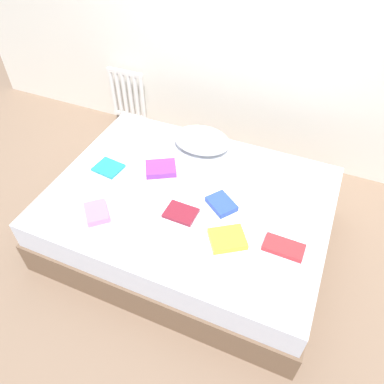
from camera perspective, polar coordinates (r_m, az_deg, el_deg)
ground_plane at (r=3.01m, az=-0.38°, el=-7.10°), size 8.00×8.00×0.00m
back_wall at (r=3.29m, az=10.08°, el=27.08°), size 6.00×0.10×2.80m
bed at (r=2.82m, az=-0.40°, el=-4.01°), size 2.00×1.50×0.50m
radiator at (r=4.04m, az=-9.90°, el=14.52°), size 0.39×0.04×0.54m
pillow at (r=3.00m, az=1.50°, el=7.98°), size 0.46×0.34×0.15m
textbook_pink at (r=2.57m, az=-14.46°, el=-3.08°), size 0.24×0.24×0.05m
textbook_white at (r=2.55m, az=-7.65°, el=-2.53°), size 0.22×0.18×0.03m
textbook_teal at (r=2.90m, az=-12.75°, el=3.66°), size 0.22×0.19×0.02m
textbook_yellow at (r=2.36m, az=5.47°, el=-7.19°), size 0.29×0.28×0.04m
textbook_purple at (r=2.82m, az=-4.82°, el=3.62°), size 0.28×0.27×0.05m
textbook_red at (r=2.38m, az=13.95°, el=-8.28°), size 0.25×0.13×0.03m
textbook_blue at (r=2.55m, az=4.56°, el=-1.84°), size 0.25×0.23×0.04m
textbook_maroon at (r=2.50m, az=-1.73°, el=-3.25°), size 0.22×0.17×0.02m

